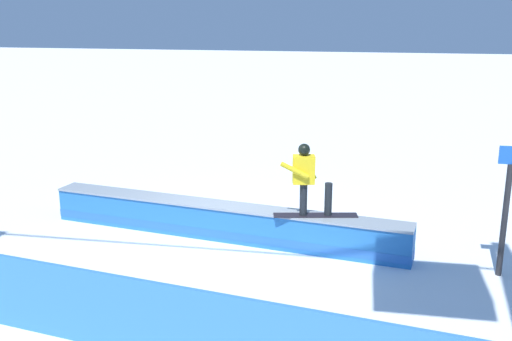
% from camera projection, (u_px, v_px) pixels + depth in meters
% --- Properties ---
extents(ground_plane, '(120.00, 120.00, 0.00)m').
position_uv_depth(ground_plane, '(222.00, 238.00, 11.89)').
color(ground_plane, white).
extents(grind_box, '(7.49, 1.63, 0.71)m').
position_uv_depth(grind_box, '(222.00, 223.00, 11.81)').
color(grind_box, '#266CB8').
rests_on(grind_box, ground_plane).
extents(snowboarder, '(1.59, 0.66, 1.38)m').
position_uv_depth(snowboarder, '(307.00, 177.00, 10.86)').
color(snowboarder, black).
rests_on(snowboarder, grind_box).
extents(safety_fence, '(9.73, 1.47, 1.09)m').
position_uv_depth(safety_fence, '(133.00, 316.00, 7.70)').
color(safety_fence, '#3476EA').
rests_on(safety_fence, ground_plane).
extents(trail_marker, '(0.40, 0.10, 2.27)m').
position_uv_depth(trail_marker, '(506.00, 208.00, 9.89)').
color(trail_marker, '#262628').
rests_on(trail_marker, ground_plane).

